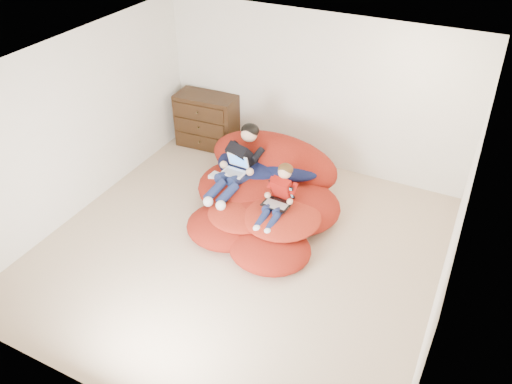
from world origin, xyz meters
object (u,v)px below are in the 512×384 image
at_px(laptop_white, 236,167).
at_px(beanbag_pile, 265,191).
at_px(younger_boy, 279,194).
at_px(older_boy, 239,160).
at_px(laptop_black, 279,198).
at_px(dresser, 207,121).

bearing_deg(laptop_white, beanbag_pile, 16.07).
distance_m(younger_boy, laptop_white, 0.87).
bearing_deg(laptop_white, younger_boy, -19.91).
height_order(older_boy, younger_boy, older_boy).
height_order(beanbag_pile, older_boy, older_boy).
height_order(older_boy, laptop_black, older_boy).
relative_size(beanbag_pile, older_boy, 1.95).
bearing_deg(laptop_black, laptop_white, 160.01).
xyz_separation_m(dresser, laptop_white, (1.30, -1.35, 0.17)).
bearing_deg(younger_boy, beanbag_pile, 133.59).
relative_size(dresser, laptop_black, 2.86).
bearing_deg(older_boy, laptop_black, -26.76).
bearing_deg(laptop_white, dresser, 133.84).
bearing_deg(laptop_black, dresser, 142.05).
relative_size(dresser, beanbag_pile, 0.43).
bearing_deg(younger_boy, dresser, 142.07).
bearing_deg(beanbag_pile, laptop_black, -46.50).
relative_size(dresser, older_boy, 0.84).
xyz_separation_m(older_boy, laptop_black, (0.81, -0.41, -0.14)).
xyz_separation_m(older_boy, laptop_white, (0.00, -0.11, -0.06)).
height_order(beanbag_pile, laptop_black, beanbag_pile).
distance_m(dresser, laptop_white, 1.88).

